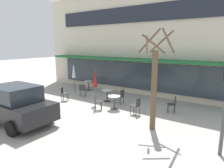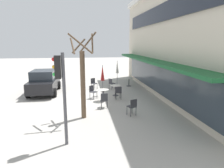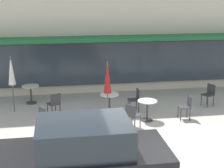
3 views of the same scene
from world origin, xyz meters
TOP-DOWN VIEW (x-y plane):
  - ground_plane at (0.00, 0.00)m, footprint 80.00×80.00m
  - building_facade at (0.00, 9.97)m, footprint 17.73×9.10m
  - cafe_table_near_wall at (0.60, 2.15)m, footprint 0.70×0.70m
  - cafe_table_streetside at (-0.62, 3.16)m, footprint 0.70×0.70m
  - cafe_table_by_tree at (-3.67, 4.83)m, footprint 0.70×0.70m
  - patio_umbrella_green_folded at (-4.26, 3.88)m, footprint 0.28×0.28m
  - patio_umbrella_cream_folded at (-0.83, 2.24)m, footprint 0.28×0.28m
  - cafe_chair_0 at (2.04, 2.06)m, footprint 0.42×0.42m
  - cafe_chair_1 at (3.51, 3.38)m, footprint 0.52×0.52m
  - cafe_chair_2 at (-3.00, 1.70)m, footprint 0.55×0.55m
  - cafe_chair_3 at (-2.70, 3.13)m, footprint 0.55×0.55m
  - cafe_chair_4 at (-0.10, 1.48)m, footprint 0.57×0.57m
  - cafe_chair_5 at (0.40, 3.18)m, footprint 0.41×0.41m
  - parked_sedan at (-2.10, -2.04)m, footprint 4.20×2.02m
  - street_tree at (3.45, 0.88)m, footprint 1.36×1.35m
  - traffic_light_pole at (6.12, 0.13)m, footprint 0.26×0.43m

SIDE VIEW (x-z plane):
  - ground_plane at x=0.00m, z-range 0.00..0.00m
  - cafe_table_near_wall at x=0.60m, z-range 0.14..0.90m
  - cafe_table_streetside at x=-0.62m, z-range 0.14..0.90m
  - cafe_table_by_tree at x=-3.67m, z-range 0.14..0.90m
  - cafe_chair_0 at x=2.04m, z-range 0.08..0.97m
  - cafe_chair_1 at x=3.51m, z-range 0.08..0.97m
  - cafe_chair_2 at x=-3.00m, z-range 0.08..0.97m
  - cafe_chair_3 at x=-2.70m, z-range 0.08..0.97m
  - cafe_chair_4 at x=-0.10m, z-range 0.08..0.97m
  - cafe_chair_5 at x=0.40m, z-range 0.08..0.97m
  - parked_sedan at x=-2.10m, z-range 0.00..1.76m
  - patio_umbrella_green_folded at x=-4.26m, z-range 0.53..2.73m
  - patio_umbrella_cream_folded at x=-0.83m, z-range 0.53..2.73m
  - street_tree at x=3.45m, z-range -0.12..4.14m
  - traffic_light_pole at x=6.12m, z-range 0.60..4.00m
  - building_facade at x=0.00m, z-range 0.00..7.79m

